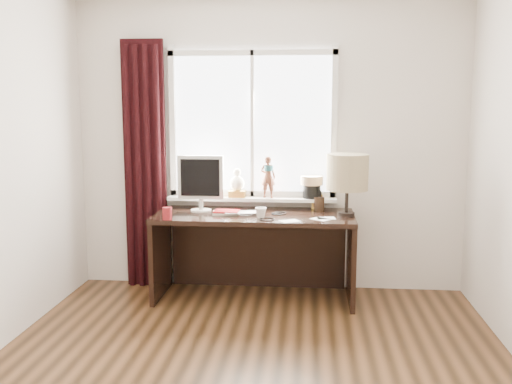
# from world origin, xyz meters

# --- Properties ---
(wall_back) EXTENTS (3.50, 0.00, 2.60)m
(wall_back) POSITION_xyz_m (0.00, 2.00, 1.30)
(wall_back) COLOR silver
(wall_back) RESTS_ON ground
(wall_front) EXTENTS (3.50, 0.00, 2.60)m
(wall_front) POSITION_xyz_m (0.00, -2.00, 1.30)
(wall_front) COLOR silver
(wall_front) RESTS_ON ground
(laptop) EXTENTS (0.37, 0.27, 0.03)m
(laptop) POSITION_xyz_m (-0.18, 1.59, 0.76)
(laptop) COLOR silver
(laptop) RESTS_ON desk
(mug) EXTENTS (0.13, 0.13, 0.09)m
(mug) POSITION_xyz_m (-0.03, 1.46, 0.80)
(mug) COLOR white
(mug) RESTS_ON desk
(red_cup) EXTENTS (0.08, 0.08, 0.10)m
(red_cup) POSITION_xyz_m (-0.78, 1.33, 0.80)
(red_cup) COLOR maroon
(red_cup) RESTS_ON desk
(window) EXTENTS (1.52, 0.20, 1.40)m
(window) POSITION_xyz_m (-0.13, 1.95, 1.31)
(window) COLOR white
(window) RESTS_ON ground
(curtain) EXTENTS (0.38, 0.09, 2.25)m
(curtain) POSITION_xyz_m (-1.13, 1.91, 1.12)
(curtain) COLOR black
(curtain) RESTS_ON floor
(desk) EXTENTS (1.70, 0.70, 0.75)m
(desk) POSITION_xyz_m (-0.10, 1.73, 0.51)
(desk) COLOR black
(desk) RESTS_ON floor
(monitor) EXTENTS (0.40, 0.18, 0.49)m
(monitor) POSITION_xyz_m (-0.58, 1.71, 1.03)
(monitor) COLOR beige
(monitor) RESTS_ON desk
(notebook_stack) EXTENTS (0.24, 0.19, 0.03)m
(notebook_stack) POSITION_xyz_m (-0.34, 1.61, 0.77)
(notebook_stack) COLOR beige
(notebook_stack) RESTS_ON desk
(brush_holder) EXTENTS (0.09, 0.09, 0.25)m
(brush_holder) POSITION_xyz_m (0.45, 1.83, 0.81)
(brush_holder) COLOR black
(brush_holder) RESTS_ON desk
(icon_frame) EXTENTS (0.10, 0.04, 0.13)m
(icon_frame) POSITION_xyz_m (0.44, 1.91, 0.81)
(icon_frame) COLOR gold
(icon_frame) RESTS_ON desk
(table_lamp) EXTENTS (0.35, 0.35, 0.52)m
(table_lamp) POSITION_xyz_m (0.68, 1.62, 1.11)
(table_lamp) COLOR black
(table_lamp) RESTS_ON desk
(loose_papers) EXTENTS (0.47, 0.29, 0.00)m
(loose_papers) POSITION_xyz_m (0.39, 1.43, 0.75)
(loose_papers) COLOR white
(loose_papers) RESTS_ON desk
(desk_cables) EXTENTS (0.23, 0.41, 0.01)m
(desk_cables) POSITION_xyz_m (0.07, 1.54, 0.75)
(desk_cables) COLOR black
(desk_cables) RESTS_ON desk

